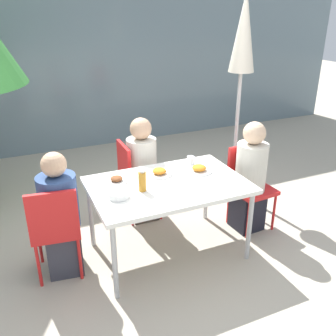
{
  "coord_description": "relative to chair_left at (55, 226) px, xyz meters",
  "views": [
    {
      "loc": [
        -1.24,
        -2.78,
        2.21
      ],
      "look_at": [
        0.0,
        0.0,
        0.89
      ],
      "focal_mm": 40.0,
      "sensor_mm": 36.0,
      "label": 1
    }
  ],
  "objects": [
    {
      "name": "person_far",
      "position": [
        1.02,
        0.65,
        0.04
      ],
      "size": [
        0.32,
        0.32,
        1.16
      ],
      "rotation": [
        0.0,
        0.0,
        -1.58
      ],
      "color": "#473D33",
      "rests_on": "ground"
    },
    {
      "name": "plate_2",
      "position": [
        1.01,
        0.14,
        0.25
      ],
      "size": [
        0.23,
        0.23,
        0.07
      ],
      "color": "white",
      "rests_on": "dining_table"
    },
    {
      "name": "ground_plane",
      "position": [
        1.01,
        -0.06,
        -0.52
      ],
      "size": [
        24.0,
        24.0,
        0.0
      ],
      "primitive_type": "plane",
      "color": "#B2A893"
    },
    {
      "name": "chair_right",
      "position": [
        2.01,
        0.08,
        0.0
      ],
      "size": [
        0.42,
        0.42,
        0.88
      ],
      "rotation": [
        0.0,
        0.0,
        -3.08
      ],
      "color": "red",
      "rests_on": "ground"
    },
    {
      "name": "salad_bowl",
      "position": [
        0.52,
        -0.14,
        0.25
      ],
      "size": [
        0.18,
        0.18,
        0.06
      ],
      "color": "white",
      "rests_on": "dining_table"
    },
    {
      "name": "plate_0",
      "position": [
        1.39,
        0.05,
        0.25
      ],
      "size": [
        0.25,
        0.25,
        0.07
      ],
      "color": "white",
      "rests_on": "dining_table"
    },
    {
      "name": "person_left",
      "position": [
        0.06,
        0.07,
        0.02
      ],
      "size": [
        0.33,
        0.33,
        1.14
      ],
      "rotation": [
        0.0,
        0.0,
        -0.14
      ],
      "color": "#383842",
      "rests_on": "ground"
    },
    {
      "name": "building_facade",
      "position": [
        1.01,
        3.32,
        0.98
      ],
      "size": [
        10.0,
        0.2,
        3.0
      ],
      "color": "slate",
      "rests_on": "ground"
    },
    {
      "name": "dining_table",
      "position": [
        1.01,
        -0.06,
        0.17
      ],
      "size": [
        1.4,
        0.92,
        0.74
      ],
      "color": "white",
      "rests_on": "ground"
    },
    {
      "name": "drinking_cup",
      "position": [
        1.4,
        0.26,
        0.26
      ],
      "size": [
        0.07,
        0.07,
        0.08
      ],
      "color": "white",
      "rests_on": "dining_table"
    },
    {
      "name": "person_right",
      "position": [
        1.96,
        0.0,
        0.05
      ],
      "size": [
        0.31,
        0.31,
        1.18
      ],
      "rotation": [
        0.0,
        0.0,
        -3.08
      ],
      "color": "black",
      "rests_on": "ground"
    },
    {
      "name": "chair_left",
      "position": [
        0.0,
        0.0,
        0.0
      ],
      "size": [
        0.45,
        0.45,
        0.88
      ],
      "rotation": [
        0.0,
        0.0,
        -0.14
      ],
      "color": "red",
      "rests_on": "ground"
    },
    {
      "name": "chair_far",
      "position": [
        0.94,
        0.7,
        0.0
      ],
      "size": [
        0.41,
        0.41,
        0.88
      ],
      "rotation": [
        0.0,
        0.0,
        -1.58
      ],
      "color": "red",
      "rests_on": "ground"
    },
    {
      "name": "closed_umbrella",
      "position": [
        2.31,
        0.8,
        1.25
      ],
      "size": [
        0.36,
        0.36,
        2.4
      ],
      "color": "#333333",
      "rests_on": "ground"
    },
    {
      "name": "bottle",
      "position": [
        0.75,
        -0.1,
        0.31
      ],
      "size": [
        0.07,
        0.07,
        0.19
      ],
      "color": "#B7751E",
      "rests_on": "dining_table"
    },
    {
      "name": "plate_1",
      "position": [
        0.6,
        0.15,
        0.24
      ],
      "size": [
        0.2,
        0.2,
        0.06
      ],
      "color": "white",
      "rests_on": "dining_table"
    }
  ]
}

